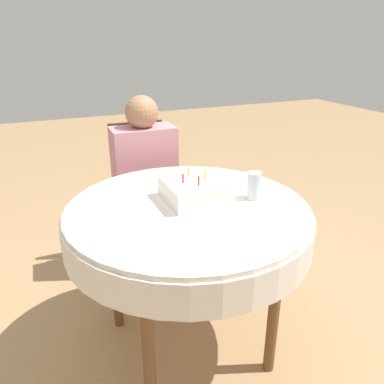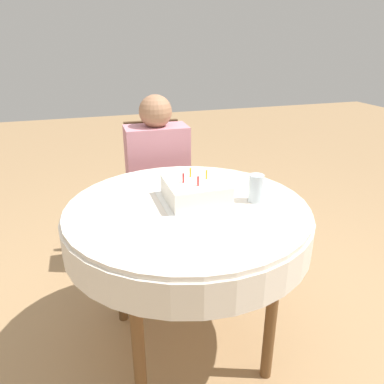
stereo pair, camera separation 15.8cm
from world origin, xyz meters
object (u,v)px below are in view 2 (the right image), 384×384
object	(u,v)px
person	(158,170)
drinking_glass	(256,188)
birthday_cake	(196,191)
chair	(156,190)

from	to	relation	value
person	drinking_glass	bearing A→B (deg)	-70.05
person	birthday_cake	xyz separation A→B (m)	(0.01, -0.70, 0.14)
person	birthday_cake	bearing A→B (deg)	-87.28
birthday_cake	drinking_glass	world-z (taller)	birthday_cake
chair	person	world-z (taller)	person
birthday_cake	drinking_glass	xyz separation A→B (m)	(0.25, -0.08, 0.01)
chair	drinking_glass	bearing A→B (deg)	-72.02
chair	person	distance (m)	0.20
chair	person	size ratio (longest dim) A/B	0.83
birthday_cake	person	bearing A→B (deg)	90.96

